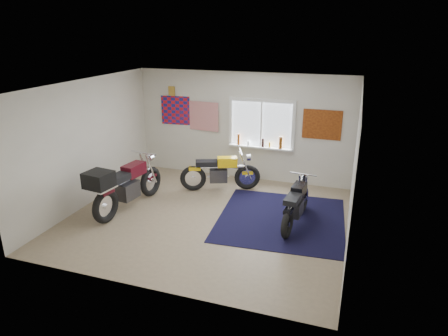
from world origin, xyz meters
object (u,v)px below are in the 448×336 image
(black_chrome_bike, at_px, (296,205))
(maroon_tourer, at_px, (123,186))
(yellow_triumph, at_px, (220,173))
(navy_rug, at_px, (281,219))

(black_chrome_bike, bearing_deg, maroon_tourer, 104.82)
(black_chrome_bike, bearing_deg, yellow_triumph, 64.89)
(navy_rug, relative_size, black_chrome_bike, 1.45)
(navy_rug, xyz_separation_m, maroon_tourer, (-3.23, -0.67, 0.57))
(navy_rug, bearing_deg, yellow_triumph, 147.36)
(navy_rug, xyz_separation_m, black_chrome_bike, (0.29, -0.10, 0.40))
(maroon_tourer, bearing_deg, navy_rug, -70.68)
(navy_rug, relative_size, maroon_tourer, 1.18)
(maroon_tourer, bearing_deg, yellow_triumph, -33.43)
(black_chrome_bike, distance_m, maroon_tourer, 3.57)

